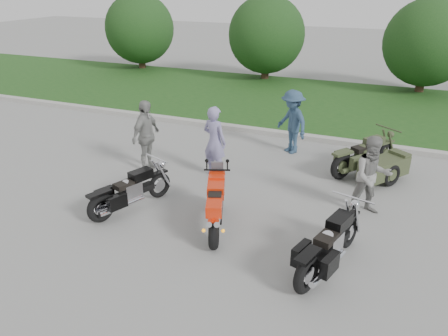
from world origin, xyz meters
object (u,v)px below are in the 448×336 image
at_px(sportbike_red, 216,204).
at_px(person_grey, 372,176).
at_px(cruiser_sidecar, 374,163).
at_px(person_back, 146,136).
at_px(person_denim, 292,122).
at_px(cruiser_right, 328,248).
at_px(person_stripe, 215,142).
at_px(cruiser_left, 128,193).

distance_m(sportbike_red, person_grey, 3.35).
height_order(cruiser_sidecar, person_back, person_back).
height_order(person_denim, person_back, person_back).
distance_m(cruiser_right, person_stripe, 4.51).
distance_m(cruiser_right, person_back, 5.81).
relative_size(cruiser_right, person_back, 1.21).
relative_size(sportbike_red, cruiser_right, 0.86).
bearing_deg(person_denim, cruiser_left, -77.75).
bearing_deg(person_grey, person_back, 151.33).
height_order(cruiser_right, person_denim, person_denim).
bearing_deg(person_back, cruiser_left, -156.77).
distance_m(sportbike_red, cruiser_left, 2.07).
height_order(person_stripe, person_grey, person_stripe).
distance_m(cruiser_right, person_denim, 5.64).
relative_size(sportbike_red, cruiser_left, 0.95).
height_order(cruiser_right, person_back, person_back).
distance_m(cruiser_left, person_stripe, 2.67).
bearing_deg(cruiser_right, cruiser_sidecar, 100.58).
xyz_separation_m(sportbike_red, person_back, (-2.86, 2.08, 0.37)).
relative_size(person_grey, person_denim, 0.95).
relative_size(cruiser_sidecar, person_denim, 1.18).
relative_size(cruiser_left, cruiser_sidecar, 0.95).
distance_m(cruiser_sidecar, person_back, 5.85).
distance_m(sportbike_red, person_stripe, 2.68).
bearing_deg(person_stripe, cruiser_sidecar, -145.92).
distance_m(cruiser_left, cruiser_right, 4.42).
relative_size(sportbike_red, person_stripe, 1.07).
height_order(cruiser_left, person_grey, person_grey).
relative_size(cruiser_left, person_denim, 1.12).
bearing_deg(cruiser_sidecar, person_grey, -53.51).
height_order(cruiser_sidecar, person_denim, person_denim).
bearing_deg(cruiser_sidecar, cruiser_left, -106.74).
xyz_separation_m(cruiser_sidecar, person_grey, (0.05, -1.91, 0.45)).
distance_m(sportbike_red, person_back, 3.56).
xyz_separation_m(person_grey, person_denim, (-2.45, 2.88, 0.05)).
xyz_separation_m(person_stripe, person_back, (-1.78, -0.34, 0.02)).
bearing_deg(person_grey, cruiser_right, -127.21).
xyz_separation_m(cruiser_right, person_grey, (0.45, 2.37, 0.42)).
bearing_deg(person_stripe, person_denim, -106.43).
bearing_deg(person_back, sportbike_red, -123.70).
height_order(cruiser_left, person_denim, person_denim).
xyz_separation_m(sportbike_red, person_stripe, (-1.08, 2.43, 0.35)).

